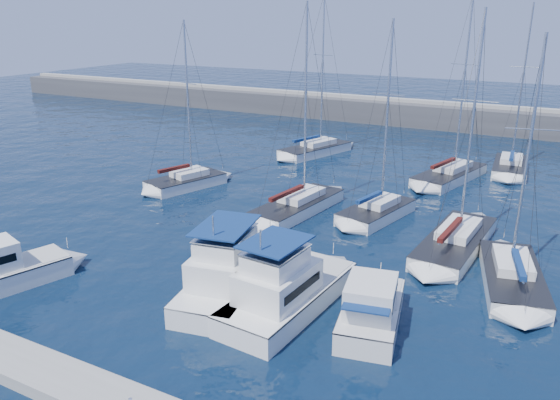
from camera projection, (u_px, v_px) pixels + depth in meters
The scene contains 13 objects.
ground at pixel (270, 294), 30.19m from camera, with size 220.00×220.00×0.00m, color black.
breakwater at pixel (456, 120), 73.35m from camera, with size 160.00×6.00×4.45m.
motor_yacht_port_inner at pixel (234, 271), 30.28m from camera, with size 5.34×11.09×4.69m.
motor_yacht_stbd_inner at pixel (285, 292), 28.06m from camera, with size 4.22×9.30×4.69m.
motor_yacht_stbd_outer at pixel (371, 311), 26.61m from camera, with size 3.84×6.56×3.20m.
sailboat_mid_a at pixel (186, 181), 48.47m from camera, with size 5.15×7.49×14.56m.
sailboat_mid_b at pixel (298, 205), 42.47m from camera, with size 4.31×9.51×15.89m.
sailboat_mid_c at pixel (377, 211), 41.15m from camera, with size 4.46×7.44×14.74m.
sailboat_mid_d at pixel (455, 242), 35.73m from camera, with size 3.96×9.99×15.40m.
sailboat_mid_e at pixel (512, 277), 31.00m from camera, with size 4.75×8.71×14.16m.
sailboat_back_a at pixel (315, 149), 59.85m from camera, with size 5.75×9.24×16.97m.
sailboat_back_b at pixel (450, 175), 50.47m from camera, with size 5.46×9.82×16.79m.
sailboat_back_c at pixel (510, 167), 53.03m from camera, with size 3.53×7.76×16.00m.
Camera 1 is at (13.03, -23.50, 14.73)m, focal length 35.00 mm.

